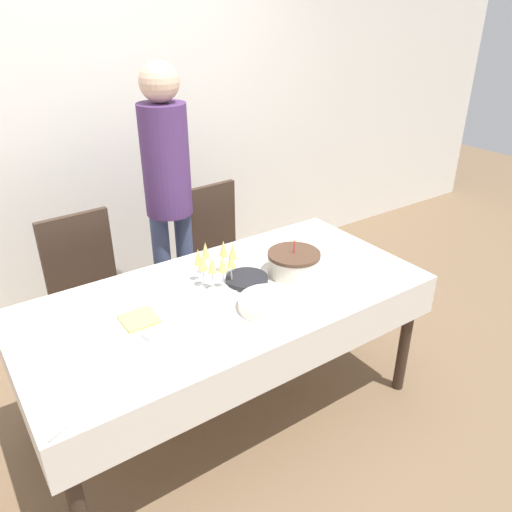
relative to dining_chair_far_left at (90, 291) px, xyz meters
name	(u,v)px	position (x,y,z in m)	size (l,w,h in m)	color
ground_plane	(230,410)	(0.43, -0.79, -0.51)	(12.00, 12.00, 0.00)	brown
wall_back	(100,111)	(0.43, 0.73, 0.84)	(8.00, 0.05, 2.70)	silver
dining_table	(227,311)	(0.43, -0.79, 0.13)	(1.93, 0.94, 0.74)	silver
dining_chair_far_left	(90,291)	(0.00, 0.00, 0.00)	(0.44, 0.44, 0.94)	#38281E
dining_chair_far_right	(219,253)	(0.85, 0.00, 0.00)	(0.44, 0.44, 0.94)	#38281E
birthday_cake	(294,263)	(0.82, -0.81, 0.28)	(0.27, 0.27, 0.19)	silver
champagne_tray	(217,264)	(0.46, -0.66, 0.32)	(0.28, 0.28, 0.18)	silver
plate_stack_main	(268,303)	(0.52, -1.00, 0.25)	(0.27, 0.27, 0.05)	silver
plate_stack_dessert	(247,279)	(0.57, -0.75, 0.24)	(0.21, 0.21, 0.03)	black
cake_knife	(316,292)	(0.79, -1.02, 0.23)	(0.30, 0.02, 0.00)	silver
fork_pile	(162,329)	(0.05, -0.89, 0.24)	(0.18, 0.10, 0.02)	silver
napkin_pile	(139,319)	(0.00, -0.76, 0.23)	(0.15, 0.15, 0.01)	#E0D166
person_standing	(167,180)	(0.58, 0.10, 0.52)	(0.28, 0.28, 1.70)	#3F4C72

